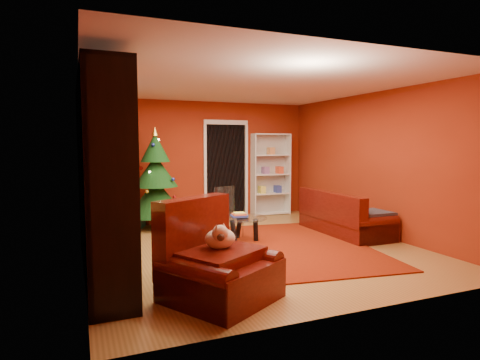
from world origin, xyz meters
name	(u,v)px	position (x,y,z in m)	size (l,w,h in m)	color
floor	(249,248)	(0.00, 0.00, -0.03)	(5.00, 5.50, 0.05)	olive
ceiling	(250,82)	(0.00, 0.00, 2.62)	(5.00, 5.50, 0.05)	silver
wall_back	(200,160)	(0.00, 2.77, 1.30)	(5.00, 0.05, 2.60)	maroon
wall_left	(79,170)	(-2.52, 0.00, 1.30)	(0.05, 5.50, 2.60)	maroon
wall_right	(376,164)	(2.52, 0.00, 1.30)	(0.05, 5.50, 2.60)	maroon
doorway	(226,171)	(0.60, 2.73, 1.05)	(1.06, 0.60, 2.16)	black
rug	(275,247)	(0.35, -0.21, 0.01)	(2.90, 3.38, 0.02)	maroon
media_unit	(101,177)	(-2.27, -0.45, 1.24)	(0.50, 3.23, 2.48)	black
christmas_tree	(156,179)	(-1.13, 2.04, 0.98)	(1.13, 1.13, 2.01)	#0D3310
gift_box_teal	(135,219)	(-1.51, 2.25, 0.16)	(0.33, 0.33, 0.33)	#176C6D
gift_box_green	(179,227)	(-0.86, 1.28, 0.14)	(0.29, 0.29, 0.29)	#1E6129
gift_box_red	(145,218)	(-1.29, 2.49, 0.12)	(0.24, 0.24, 0.24)	maroon
white_bookshelf	(271,174)	(1.66, 2.57, 0.95)	(0.90, 0.33, 1.95)	white
armchair	(221,260)	(-1.17, -1.94, 0.43)	(1.11, 1.11, 0.87)	#3E0B06
dog	(220,239)	(-1.15, -1.87, 0.64)	(0.40, 0.30, 0.28)	beige
sofa	(345,212)	(2.02, 0.19, 0.40)	(1.87, 0.84, 0.81)	#3E0B06
coffee_table	(243,229)	(0.02, 0.34, 0.22)	(0.82, 0.82, 0.51)	gray
acrylic_chair	(230,215)	(-0.07, 0.71, 0.41)	(0.41, 0.45, 0.81)	#66605B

